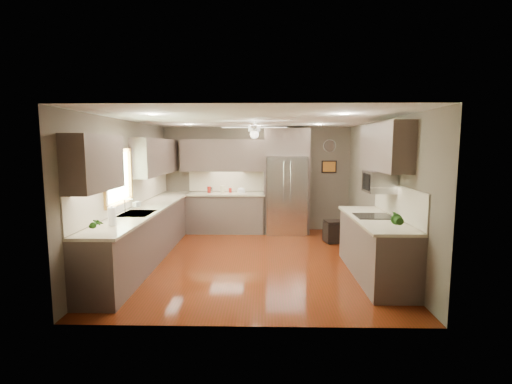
{
  "coord_description": "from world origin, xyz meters",
  "views": [
    {
      "loc": [
        0.17,
        -6.5,
        2.05
      ],
      "look_at": [
        0.02,
        0.6,
        1.16
      ],
      "focal_mm": 26.0,
      "sensor_mm": 36.0,
      "label": 1
    }
  ],
  "objects_px": {
    "canister_b": "(211,190)",
    "canister_d": "(230,190)",
    "stool": "(334,232)",
    "canister_a": "(209,190)",
    "microwave": "(379,182)",
    "potted_plant_right": "(397,219)",
    "bowl": "(241,192)",
    "paper_towel": "(112,216)",
    "soap_bottle": "(137,204)",
    "canister_c": "(222,189)",
    "refrigerator": "(286,183)",
    "potted_plant_left": "(95,224)"
  },
  "relations": [
    {
      "from": "canister_b",
      "to": "canister_d",
      "type": "height_order",
      "value": "canister_b"
    },
    {
      "from": "soap_bottle",
      "to": "canister_c",
      "type": "bearing_deg",
      "value": 61.33
    },
    {
      "from": "canister_a",
      "to": "canister_c",
      "type": "height_order",
      "value": "canister_c"
    },
    {
      "from": "canister_b",
      "to": "potted_plant_left",
      "type": "bearing_deg",
      "value": -101.58
    },
    {
      "from": "canister_c",
      "to": "paper_towel",
      "type": "height_order",
      "value": "paper_towel"
    },
    {
      "from": "canister_a",
      "to": "refrigerator",
      "type": "xyz_separation_m",
      "value": [
        1.83,
        -0.05,
        0.17
      ]
    },
    {
      "from": "canister_c",
      "to": "canister_d",
      "type": "height_order",
      "value": "canister_c"
    },
    {
      "from": "canister_b",
      "to": "refrigerator",
      "type": "xyz_separation_m",
      "value": [
        1.78,
        -0.07,
        0.18
      ]
    },
    {
      "from": "canister_d",
      "to": "potted_plant_right",
      "type": "height_order",
      "value": "potted_plant_right"
    },
    {
      "from": "refrigerator",
      "to": "canister_a",
      "type": "bearing_deg",
      "value": 178.47
    },
    {
      "from": "soap_bottle",
      "to": "microwave",
      "type": "distance_m",
      "value": 4.14
    },
    {
      "from": "stool",
      "to": "canister_a",
      "type": "bearing_deg",
      "value": 161.01
    },
    {
      "from": "canister_a",
      "to": "soap_bottle",
      "type": "height_order",
      "value": "soap_bottle"
    },
    {
      "from": "canister_b",
      "to": "bowl",
      "type": "height_order",
      "value": "canister_b"
    },
    {
      "from": "soap_bottle",
      "to": "canister_d",
      "type": "bearing_deg",
      "value": 58.44
    },
    {
      "from": "soap_bottle",
      "to": "potted_plant_left",
      "type": "xyz_separation_m",
      "value": [
        0.12,
        -1.88,
        0.04
      ]
    },
    {
      "from": "canister_d",
      "to": "canister_b",
      "type": "bearing_deg",
      "value": -179.52
    },
    {
      "from": "stool",
      "to": "paper_towel",
      "type": "bearing_deg",
      "value": -142.56
    },
    {
      "from": "canister_d",
      "to": "stool",
      "type": "height_order",
      "value": "canister_d"
    },
    {
      "from": "canister_a",
      "to": "microwave",
      "type": "height_order",
      "value": "microwave"
    },
    {
      "from": "canister_d",
      "to": "canister_a",
      "type": "bearing_deg",
      "value": -177.29
    },
    {
      "from": "canister_b",
      "to": "refrigerator",
      "type": "relative_size",
      "value": 0.05
    },
    {
      "from": "stool",
      "to": "paper_towel",
      "type": "xyz_separation_m",
      "value": [
        -3.59,
        -2.75,
        0.84
      ]
    },
    {
      "from": "canister_b",
      "to": "bowl",
      "type": "xyz_separation_m",
      "value": [
        0.72,
        0.01,
        -0.05
      ]
    },
    {
      "from": "canister_d",
      "to": "paper_towel",
      "type": "distance_m",
      "value": 3.95
    },
    {
      "from": "soap_bottle",
      "to": "bowl",
      "type": "xyz_separation_m",
      "value": [
        1.7,
        2.34,
        -0.07
      ]
    },
    {
      "from": "soap_bottle",
      "to": "refrigerator",
      "type": "height_order",
      "value": "refrigerator"
    },
    {
      "from": "canister_b",
      "to": "paper_towel",
      "type": "xyz_separation_m",
      "value": [
        -0.84,
        -3.73,
        0.07
      ]
    },
    {
      "from": "bowl",
      "to": "refrigerator",
      "type": "height_order",
      "value": "refrigerator"
    },
    {
      "from": "canister_b",
      "to": "canister_d",
      "type": "bearing_deg",
      "value": 0.48
    },
    {
      "from": "canister_a",
      "to": "canister_d",
      "type": "xyz_separation_m",
      "value": [
        0.5,
        0.02,
        -0.02
      ]
    },
    {
      "from": "stool",
      "to": "potted_plant_right",
      "type": "bearing_deg",
      "value": -85.25
    },
    {
      "from": "canister_b",
      "to": "potted_plant_right",
      "type": "xyz_separation_m",
      "value": [
        2.99,
        -3.96,
        0.1
      ]
    },
    {
      "from": "canister_b",
      "to": "stool",
      "type": "relative_size",
      "value": 0.27
    },
    {
      "from": "canister_a",
      "to": "soap_bottle",
      "type": "bearing_deg",
      "value": -112.01
    },
    {
      "from": "stool",
      "to": "refrigerator",
      "type": "bearing_deg",
      "value": 136.62
    },
    {
      "from": "canister_b",
      "to": "canister_c",
      "type": "relative_size",
      "value": 0.73
    },
    {
      "from": "bowl",
      "to": "paper_towel",
      "type": "relative_size",
      "value": 0.71
    },
    {
      "from": "canister_b",
      "to": "soap_bottle",
      "type": "relative_size",
      "value": 0.66
    },
    {
      "from": "paper_towel",
      "to": "bowl",
      "type": "bearing_deg",
      "value": 67.31
    },
    {
      "from": "potted_plant_left",
      "to": "microwave",
      "type": "distance_m",
      "value": 4.24
    },
    {
      "from": "canister_d",
      "to": "potted_plant_left",
      "type": "bearing_deg",
      "value": -107.39
    },
    {
      "from": "canister_a",
      "to": "paper_towel",
      "type": "distance_m",
      "value": 3.8
    },
    {
      "from": "canister_b",
      "to": "potted_plant_left",
      "type": "xyz_separation_m",
      "value": [
        -0.86,
        -4.21,
        0.06
      ]
    },
    {
      "from": "canister_a",
      "to": "canister_b",
      "type": "distance_m",
      "value": 0.05
    },
    {
      "from": "refrigerator",
      "to": "paper_towel",
      "type": "relative_size",
      "value": 8.98
    },
    {
      "from": "canister_b",
      "to": "refrigerator",
      "type": "bearing_deg",
      "value": -2.21
    },
    {
      "from": "potted_plant_left",
      "to": "microwave",
      "type": "xyz_separation_m",
      "value": [
        3.97,
        1.44,
        0.41
      ]
    },
    {
      "from": "soap_bottle",
      "to": "stool",
      "type": "distance_m",
      "value": 4.04
    },
    {
      "from": "bowl",
      "to": "canister_c",
      "type": "bearing_deg",
      "value": -173.84
    }
  ]
}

